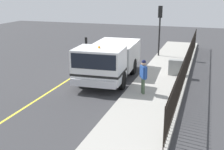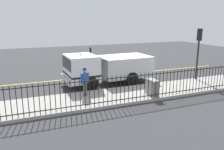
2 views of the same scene
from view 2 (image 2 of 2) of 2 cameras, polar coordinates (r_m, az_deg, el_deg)
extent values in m
plane|color=#38383A|center=(16.80, 5.08, -1.61)|extent=(47.98, 47.98, 0.00)
cube|color=#A3A099|center=(14.41, 10.21, -4.11)|extent=(2.80, 21.81, 0.16)
cube|color=yellow|center=(18.83, 1.89, 0.17)|extent=(0.12, 19.63, 0.01)
cube|color=white|center=(15.20, -7.86, 1.82)|extent=(2.56, 2.05, 1.70)
cube|color=black|center=(15.13, -7.91, 3.21)|extent=(2.37, 2.08, 0.75)
cube|color=silver|center=(16.45, 3.10, 2.37)|extent=(2.64, 3.74, 1.43)
cube|color=silver|center=(15.11, -11.57, -1.15)|extent=(2.35, 0.31, 0.36)
cube|color=black|center=(15.29, -7.81, 0.45)|extent=(2.59, 2.07, 0.12)
cylinder|color=black|center=(14.47, -5.36, -2.21)|extent=(0.35, 0.97, 0.96)
cylinder|color=black|center=(16.52, -7.93, -0.23)|extent=(0.35, 0.97, 0.96)
cylinder|color=black|center=(15.66, 4.96, -0.94)|extent=(0.35, 0.97, 0.96)
cylinder|color=black|center=(17.57, 1.39, 0.76)|extent=(0.35, 0.97, 0.96)
sphere|color=orange|center=(15.04, -7.97, 5.18)|extent=(0.12, 0.12, 0.12)
cylinder|color=black|center=(16.51, -5.43, 3.46)|extent=(0.14, 0.14, 2.04)
cube|color=#264C99|center=(12.87, -6.93, -0.73)|extent=(0.44, 0.52, 0.59)
sphere|color=tan|center=(12.77, -6.98, 1.04)|extent=(0.22, 0.22, 0.22)
sphere|color=#14193F|center=(12.75, -6.99, 1.38)|extent=(0.21, 0.21, 0.21)
cylinder|color=#4C6047|center=(13.00, -7.09, -3.77)|extent=(0.12, 0.12, 0.80)
cylinder|color=#4C6047|center=(13.12, -6.59, -3.59)|extent=(0.12, 0.12, 0.80)
cylinder|color=#264C99|center=(12.69, -7.74, -1.11)|extent=(0.09, 0.09, 0.56)
cylinder|color=#264C99|center=(13.07, -6.14, -0.61)|extent=(0.09, 0.09, 0.56)
cylinder|color=black|center=(10.93, -25.59, -6.56)|extent=(0.04, 0.04, 1.52)
cylinder|color=black|center=(10.92, -24.33, -6.46)|extent=(0.04, 0.04, 1.52)
cylinder|color=black|center=(10.90, -23.06, -6.35)|extent=(0.04, 0.04, 1.52)
cylinder|color=black|center=(10.90, -21.79, -6.24)|extent=(0.04, 0.04, 1.52)
cylinder|color=black|center=(10.89, -20.52, -6.13)|extent=(0.04, 0.04, 1.52)
cylinder|color=black|center=(10.90, -19.26, -6.01)|extent=(0.04, 0.04, 1.52)
cylinder|color=black|center=(10.91, -17.99, -5.89)|extent=(0.04, 0.04, 1.52)
cylinder|color=black|center=(10.92, -16.73, -5.77)|extent=(0.04, 0.04, 1.52)
cylinder|color=black|center=(10.94, -15.47, -5.65)|extent=(0.04, 0.04, 1.52)
cylinder|color=black|center=(10.96, -14.22, -5.52)|extent=(0.04, 0.04, 1.52)
cylinder|color=black|center=(10.99, -12.97, -5.39)|extent=(0.04, 0.04, 1.52)
cylinder|color=black|center=(11.03, -11.73, -5.26)|extent=(0.04, 0.04, 1.52)
cylinder|color=black|center=(11.07, -10.50, -5.13)|extent=(0.04, 0.04, 1.52)
cylinder|color=black|center=(11.11, -9.28, -5.00)|extent=(0.04, 0.04, 1.52)
cylinder|color=black|center=(11.16, -8.08, -4.86)|extent=(0.04, 0.04, 1.52)
cylinder|color=black|center=(11.22, -6.88, -4.73)|extent=(0.04, 0.04, 1.52)
cylinder|color=black|center=(11.28, -5.70, -4.59)|extent=(0.04, 0.04, 1.52)
cylinder|color=black|center=(11.34, -4.53, -4.45)|extent=(0.04, 0.04, 1.52)
cylinder|color=black|center=(11.41, -3.37, -4.32)|extent=(0.04, 0.04, 1.52)
cylinder|color=black|center=(11.49, -2.23, -4.18)|extent=(0.04, 0.04, 1.52)
cylinder|color=black|center=(11.56, -1.10, -4.05)|extent=(0.04, 0.04, 1.52)
cylinder|color=black|center=(11.65, 0.01, -3.91)|extent=(0.04, 0.04, 1.52)
cylinder|color=black|center=(11.73, 1.10, -3.77)|extent=(0.04, 0.04, 1.52)
cylinder|color=black|center=(11.83, 2.18, -3.64)|extent=(0.04, 0.04, 1.52)
cylinder|color=black|center=(11.92, 3.24, -3.51)|extent=(0.04, 0.04, 1.52)
cylinder|color=black|center=(12.02, 4.28, -3.37)|extent=(0.04, 0.04, 1.52)
cylinder|color=black|center=(12.13, 5.30, -3.24)|extent=(0.04, 0.04, 1.52)
cylinder|color=black|center=(12.23, 6.31, -3.11)|extent=(0.04, 0.04, 1.52)
cylinder|color=black|center=(12.34, 7.30, -2.98)|extent=(0.04, 0.04, 1.52)
cylinder|color=black|center=(12.46, 8.27, -2.86)|extent=(0.04, 0.04, 1.52)
cylinder|color=black|center=(12.58, 9.22, -2.73)|extent=(0.04, 0.04, 1.52)
cylinder|color=black|center=(12.70, 10.15, -2.61)|extent=(0.04, 0.04, 1.52)
cylinder|color=black|center=(12.83, 11.07, -2.48)|extent=(0.04, 0.04, 1.52)
cylinder|color=black|center=(12.95, 11.96, -2.36)|extent=(0.04, 0.04, 1.52)
cylinder|color=black|center=(13.09, 12.84, -2.24)|extent=(0.04, 0.04, 1.52)
cylinder|color=black|center=(13.22, 13.71, -2.13)|extent=(0.04, 0.04, 1.52)
cylinder|color=black|center=(13.36, 14.55, -2.01)|extent=(0.04, 0.04, 1.52)
cylinder|color=black|center=(13.50, 15.37, -1.90)|extent=(0.04, 0.04, 1.52)
cylinder|color=black|center=(13.64, 16.18, -1.79)|extent=(0.04, 0.04, 1.52)
cylinder|color=black|center=(13.79, 16.97, -1.68)|extent=(0.04, 0.04, 1.52)
cylinder|color=black|center=(13.94, 17.75, -1.57)|extent=(0.04, 0.04, 1.52)
cylinder|color=black|center=(14.09, 18.51, -1.47)|extent=(0.04, 0.04, 1.52)
cylinder|color=black|center=(14.24, 19.25, -1.36)|extent=(0.04, 0.04, 1.52)
cylinder|color=black|center=(14.40, 19.97, -1.26)|extent=(0.04, 0.04, 1.52)
cylinder|color=black|center=(14.56, 20.68, -1.16)|extent=(0.04, 0.04, 1.52)
cylinder|color=black|center=(14.72, 21.38, -1.07)|extent=(0.04, 0.04, 1.52)
cylinder|color=black|center=(14.88, 22.06, -0.97)|extent=(0.04, 0.04, 1.52)
cylinder|color=black|center=(15.05, 22.72, -0.88)|extent=(0.04, 0.04, 1.52)
cylinder|color=black|center=(15.22, 23.37, -0.79)|extent=(0.04, 0.04, 1.52)
cylinder|color=black|center=(15.38, 24.01, -0.70)|extent=(0.04, 0.04, 1.52)
cylinder|color=black|center=(15.56, 24.63, -0.61)|extent=(0.04, 0.04, 1.52)
cylinder|color=black|center=(15.73, 25.24, -0.52)|extent=(0.04, 0.04, 1.52)
cylinder|color=black|center=(15.90, 25.83, -0.44)|extent=(0.04, 0.04, 1.52)
cylinder|color=black|center=(16.08, 26.42, -0.36)|extent=(0.04, 0.04, 1.52)
cube|color=black|center=(12.99, 13.43, 0.52)|extent=(0.04, 18.54, 0.04)
cube|color=black|center=(13.32, 13.14, -4.58)|extent=(0.04, 18.54, 0.04)
cylinder|color=black|center=(17.57, 20.94, 4.91)|extent=(0.12, 0.12, 3.69)
cube|color=black|center=(17.43, 21.35, 9.52)|extent=(0.31, 0.23, 0.85)
sphere|color=red|center=(17.41, 21.43, 10.36)|extent=(0.16, 0.16, 0.16)
sphere|color=yellow|center=(17.43, 21.35, 9.52)|extent=(0.16, 0.16, 0.16)
sphere|color=green|center=(17.45, 21.28, 8.69)|extent=(0.16, 0.16, 0.16)
cube|color=gray|center=(13.46, 10.15, -3.01)|extent=(0.88, 0.42, 0.91)
cone|color=orange|center=(18.88, 5.94, 1.00)|extent=(0.39, 0.39, 0.56)
camera|label=1|loc=(13.88, -71.24, 7.21)|focal=47.80mm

